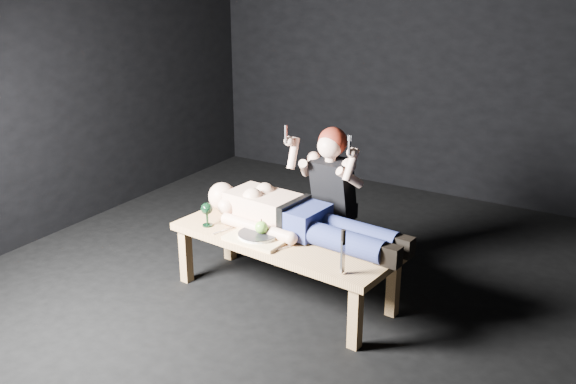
% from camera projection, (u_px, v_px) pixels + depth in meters
% --- Properties ---
extents(ground, '(5.00, 5.00, 0.00)m').
position_uv_depth(ground, '(322.00, 302.00, 4.29)').
color(ground, black).
rests_on(ground, ground).
extents(back_wall, '(5.00, 0.00, 5.00)m').
position_uv_depth(back_wall, '(454.00, 39.00, 5.79)').
color(back_wall, black).
rests_on(back_wall, ground).
extents(table, '(1.61, 0.74, 0.45)m').
position_uv_depth(table, '(284.00, 267.00, 4.28)').
color(table, tan).
rests_on(table, ground).
extents(lying_man, '(1.58, 0.62, 0.26)m').
position_uv_depth(lying_man, '(300.00, 215.00, 4.22)').
color(lying_man, '#E7B48E').
rests_on(lying_man, table).
extents(kneeling_woman, '(0.65, 0.72, 1.13)m').
position_uv_depth(kneeling_woman, '(337.00, 197.00, 4.57)').
color(kneeling_woman, black).
rests_on(kneeling_woman, ground).
extents(serving_tray, '(0.41, 0.31, 0.02)m').
position_uv_depth(serving_tray, '(258.00, 238.00, 4.16)').
color(serving_tray, tan).
rests_on(serving_tray, table).
extents(plate, '(0.28, 0.28, 0.02)m').
position_uv_depth(plate, '(258.00, 235.00, 4.15)').
color(plate, white).
rests_on(plate, serving_tray).
extents(apple, '(0.09, 0.09, 0.09)m').
position_uv_depth(apple, '(261.00, 227.00, 4.13)').
color(apple, '#4B9F1F').
rests_on(apple, plate).
extents(goblet, '(0.09, 0.09, 0.17)m').
position_uv_depth(goblet, '(207.00, 215.00, 4.34)').
color(goblet, black).
rests_on(goblet, table).
extents(fork_flat, '(0.06, 0.16, 0.01)m').
position_uv_depth(fork_flat, '(223.00, 231.00, 4.29)').
color(fork_flat, '#B2B2B7').
rests_on(fork_flat, table).
extents(knife_flat, '(0.09, 0.15, 0.01)m').
position_uv_depth(knife_flat, '(279.00, 249.00, 4.01)').
color(knife_flat, '#B2B2B7').
rests_on(knife_flat, table).
extents(spoon_flat, '(0.10, 0.15, 0.01)m').
position_uv_depth(spoon_flat, '(274.00, 242.00, 4.11)').
color(spoon_flat, '#B2B2B7').
rests_on(spoon_flat, table).
extents(carving_knife, '(0.04, 0.04, 0.28)m').
position_uv_depth(carving_knife, '(343.00, 252.00, 3.65)').
color(carving_knife, '#B2B2B7').
rests_on(carving_knife, table).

